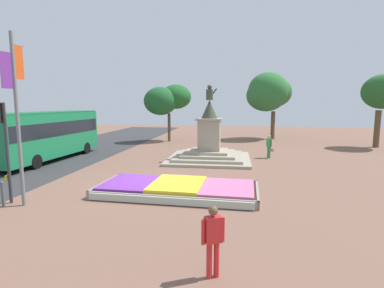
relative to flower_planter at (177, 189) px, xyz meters
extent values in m
plane|color=brown|center=(-1.38, 0.98, -0.22)|extent=(81.74, 81.74, 0.00)
cube|color=#38281C|center=(0.01, 0.06, -0.06)|extent=(7.03, 3.32, 0.32)
cube|color=gray|center=(-0.06, -1.49, -0.04)|extent=(7.10, 0.43, 0.36)
cube|color=gray|center=(0.08, 1.61, -0.04)|extent=(7.10, 0.43, 0.36)
cube|color=gray|center=(-3.49, 0.22, -0.04)|extent=(0.25, 3.21, 0.36)
cube|color=gray|center=(3.51, -0.10, -0.04)|extent=(0.25, 3.21, 0.36)
cube|color=#72339E|center=(-2.22, 0.16, 0.16)|extent=(2.36, 2.91, 0.11)
cube|color=yellow|center=(0.01, 0.06, 0.19)|extent=(2.36, 2.91, 0.17)
cube|color=#D86699|center=(2.24, -0.04, 0.16)|extent=(2.36, 2.91, 0.11)
cube|color=#B2BCAD|center=(-0.06, -1.54, -0.04)|extent=(6.75, 0.51, 0.29)
cube|color=#9E9480|center=(0.72, 8.30, -0.13)|extent=(5.73, 5.73, 0.18)
cube|color=gray|center=(0.72, 8.30, 0.05)|extent=(4.70, 4.70, 0.18)
cube|color=gray|center=(0.72, 8.30, 0.23)|extent=(3.67, 3.67, 0.18)
cube|color=#A09681|center=(0.72, 8.30, 0.41)|extent=(2.64, 2.64, 0.18)
cube|color=#9E937F|center=(0.72, 8.30, 1.57)|extent=(1.52, 1.52, 2.13)
cube|color=#9E937F|center=(0.72, 8.30, 2.69)|extent=(1.80, 1.80, 0.12)
cone|color=#384233|center=(0.72, 8.30, 3.39)|extent=(1.14, 1.14, 1.27)
cylinder|color=#384233|center=(0.72, 8.30, 4.39)|extent=(0.49, 0.49, 0.74)
sphere|color=#384233|center=(0.72, 8.30, 4.92)|extent=(0.32, 0.32, 0.32)
cylinder|color=#384233|center=(0.99, 8.43, 4.54)|extent=(0.50, 0.31, 0.61)
cylinder|color=#2D2D33|center=(-6.41, -2.20, 1.80)|extent=(0.12, 0.12, 4.04)
cube|color=gold|center=(-6.51, -2.21, 0.83)|extent=(0.12, 0.17, 0.20)
cylinder|color=slate|center=(-5.69, -2.40, 3.10)|extent=(0.14, 0.14, 6.64)
cube|color=#D84C19|center=(-5.64, -2.15, 5.32)|extent=(0.09, 0.36, 1.25)
cylinder|color=slate|center=(-5.64, -2.15, 5.95)|extent=(0.13, 0.50, 0.03)
cube|color=#6B2D8C|center=(-5.75, -2.70, 4.98)|extent=(0.11, 0.46, 1.31)
cylinder|color=slate|center=(-5.75, -2.70, 5.63)|extent=(0.15, 0.60, 0.03)
cube|color=#197A47|center=(-10.61, 6.49, 1.62)|extent=(2.91, 9.86, 2.97)
cube|color=black|center=(-10.61, 6.49, 2.06)|extent=(2.91, 9.56, 0.95)
cube|color=#146139|center=(-10.61, 6.49, 3.15)|extent=(2.85, 9.66, 0.10)
cylinder|color=black|center=(-11.62, 9.71, 0.23)|extent=(0.32, 0.91, 0.90)
cylinder|color=black|center=(-9.33, 9.61, 0.23)|extent=(0.32, 0.91, 0.90)
cylinder|color=black|center=(-11.87, 3.86, 0.23)|extent=(0.32, 0.91, 0.90)
cylinder|color=black|center=(-9.57, 3.76, 0.23)|extent=(0.32, 0.91, 0.90)
cylinder|color=#338C4C|center=(4.98, 9.79, 0.21)|extent=(0.13, 0.13, 0.85)
cylinder|color=#338C4C|center=(5.08, 9.64, 0.21)|extent=(0.13, 0.13, 0.85)
cube|color=#338C4C|center=(5.03, 9.71, 0.94)|extent=(0.40, 0.44, 0.61)
cylinder|color=#338C4C|center=(4.89, 9.91, 0.91)|extent=(0.09, 0.09, 0.57)
cylinder|color=#338C4C|center=(5.17, 9.51, 0.91)|extent=(0.09, 0.09, 0.57)
sphere|color=tan|center=(5.03, 9.71, 1.38)|extent=(0.22, 0.22, 0.22)
cube|color=olive|center=(5.20, 9.47, 0.42)|extent=(0.26, 0.30, 0.22)
cylinder|color=red|center=(1.98, -6.32, 0.21)|extent=(0.13, 0.13, 0.86)
cylinder|color=red|center=(2.14, -6.24, 0.21)|extent=(0.13, 0.13, 0.86)
cube|color=red|center=(2.06, -6.28, 0.94)|extent=(0.44, 0.37, 0.61)
cylinder|color=red|center=(1.84, -6.38, 0.91)|extent=(0.09, 0.09, 0.58)
cylinder|color=red|center=(2.28, -6.17, 0.91)|extent=(0.09, 0.09, 0.58)
sphere|color=brown|center=(2.06, -6.28, 1.39)|extent=(0.22, 0.22, 0.22)
cylinder|color=#4C5156|center=(-6.43, -2.58, 0.23)|extent=(0.12, 0.12, 0.90)
sphere|color=#4C5156|center=(-6.43, -2.58, 0.72)|extent=(0.13, 0.13, 0.13)
cylinder|color=brown|center=(15.45, 16.79, 1.48)|extent=(0.50, 0.50, 3.40)
ellipsoid|color=#255927|center=(15.65, 16.69, 4.85)|extent=(3.62, 3.42, 3.08)
cylinder|color=brown|center=(6.77, 22.11, 1.35)|extent=(0.46, 0.46, 3.14)
ellipsoid|color=#2D6E34|center=(6.07, 21.75, 5.24)|extent=(4.34, 4.38, 3.96)
ellipsoid|color=#2D6830|center=(6.94, 23.03, 5.07)|extent=(3.85, 3.80, 3.36)
ellipsoid|color=#2E6935|center=(5.88, 21.77, 4.70)|extent=(4.36, 4.20, 3.55)
cylinder|color=brown|center=(-4.44, 18.48, 1.27)|extent=(0.30, 0.30, 2.97)
ellipsoid|color=#205B2B|center=(-5.18, 17.80, 4.05)|extent=(3.48, 3.24, 2.90)
ellipsoid|color=#205B27|center=(-3.76, 18.94, 4.51)|extent=(3.21, 3.53, 2.58)
camera|label=1|loc=(2.50, -12.74, 3.77)|focal=28.00mm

